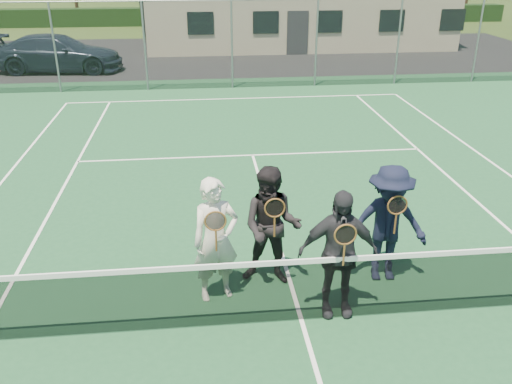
% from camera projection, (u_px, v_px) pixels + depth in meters
% --- Properties ---
extents(ground, '(220.00, 220.00, 0.00)m').
position_uv_depth(ground, '(223.00, 56.00, 25.39)').
color(ground, '#364E1B').
rests_on(ground, ground).
extents(court_surface, '(30.00, 30.00, 0.02)m').
position_uv_depth(court_surface, '(301.00, 321.00, 7.24)').
color(court_surface, '#1C4C2B').
rests_on(court_surface, ground).
extents(tarmac_carpark, '(40.00, 12.00, 0.01)m').
position_uv_depth(tarmac_carpark, '(137.00, 58.00, 25.00)').
color(tarmac_carpark, black).
rests_on(tarmac_carpark, ground).
extents(hedge_row, '(40.00, 1.20, 1.10)m').
position_uv_depth(hedge_row, '(214.00, 16.00, 36.06)').
color(hedge_row, black).
rests_on(hedge_row, ground).
extents(car_c, '(5.19, 2.43, 1.46)m').
position_uv_depth(car_c, '(58.00, 53.00, 21.88)').
color(car_c, '#1A2434').
rests_on(car_c, ground).
extents(court_markings, '(11.03, 23.83, 0.01)m').
position_uv_depth(court_markings, '(301.00, 320.00, 7.23)').
color(court_markings, white).
rests_on(court_markings, court_surface).
extents(tennis_net, '(11.68, 0.08, 1.10)m').
position_uv_depth(tennis_net, '(303.00, 287.00, 7.02)').
color(tennis_net, slate).
rests_on(tennis_net, ground).
extents(perimeter_fence, '(30.07, 0.07, 3.02)m').
position_uv_depth(perimeter_fence, '(232.00, 45.00, 18.87)').
color(perimeter_fence, slate).
rests_on(perimeter_fence, ground).
extents(player_a, '(0.75, 0.60, 1.80)m').
position_uv_depth(player_a, '(216.00, 240.00, 7.38)').
color(player_a, silver).
rests_on(player_a, court_surface).
extents(player_b, '(1.03, 0.90, 1.80)m').
position_uv_depth(player_b, '(272.00, 227.00, 7.74)').
color(player_b, black).
rests_on(player_b, court_surface).
extents(player_c, '(1.08, 0.53, 1.80)m').
position_uv_depth(player_c, '(338.00, 254.00, 7.05)').
color(player_c, '#26272B').
rests_on(player_c, court_surface).
extents(player_d, '(1.21, 0.76, 1.80)m').
position_uv_depth(player_d, '(388.00, 224.00, 7.82)').
color(player_d, black).
rests_on(player_d, court_surface).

